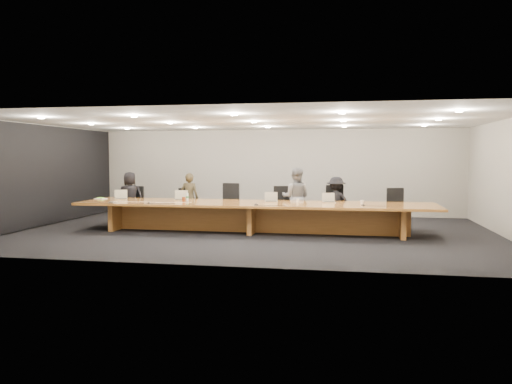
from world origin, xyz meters
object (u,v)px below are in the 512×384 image
at_px(person_a, 130,197).
at_px(laptop_e, 329,198).
at_px(person_d, 336,202).
at_px(chair_mid_left, 228,204).
at_px(water_bottle, 187,197).
at_px(paper_cup_far, 362,202).
at_px(mic_center, 256,204).
at_px(laptop_d, 271,197).
at_px(mic_left, 149,203).
at_px(person_b, 190,198).
at_px(chair_mid_right, 282,206).
at_px(paper_cup_near, 298,200).
at_px(chair_far_right, 398,208).
at_px(av_box, 113,202).
at_px(chair_far_left, 134,204).
at_px(laptop_a, 121,194).
at_px(chair_left, 185,206).
at_px(person_c, 296,197).
at_px(amber_mug, 184,199).
at_px(mic_right, 363,205).
at_px(laptop_b, 181,195).
at_px(chair_right, 332,206).

bearing_deg(person_a, laptop_e, 153.08).
bearing_deg(person_d, chair_mid_left, 6.99).
bearing_deg(water_bottle, person_a, 153.01).
xyz_separation_m(laptop_e, paper_cup_far, (0.81, -0.20, -0.08)).
xyz_separation_m(water_bottle, mic_center, (1.99, -0.79, -0.09)).
bearing_deg(person_d, mic_center, 51.05).
distance_m(laptop_d, mic_left, 3.09).
bearing_deg(laptop_e, person_b, 156.07).
distance_m(laptop_e, paper_cup_far, 0.84).
xyz_separation_m(chair_mid_left, laptop_d, (1.38, -0.94, 0.29)).
xyz_separation_m(chair_mid_right, laptop_e, (1.30, -0.77, 0.31)).
bearing_deg(paper_cup_near, chair_mid_right, 122.55).
distance_m(chair_far_right, laptop_e, 2.02).
relative_size(person_b, av_box, 8.51).
bearing_deg(water_bottle, chair_far_left, 151.55).
xyz_separation_m(chair_mid_right, person_d, (1.46, 0.08, 0.12)).
bearing_deg(laptop_a, chair_mid_right, -14.19).
height_order(laptop_d, mic_center, laptop_d).
distance_m(chair_left, person_d, 4.25).
bearing_deg(paper_cup_near, chair_far_left, 169.50).
bearing_deg(person_c, mic_center, 68.94).
bearing_deg(amber_mug, person_c, 20.73).
height_order(laptop_a, mic_left, laptop_a).
xyz_separation_m(person_b, laptop_d, (2.51, -1.00, 0.15)).
bearing_deg(mic_right, av_box, -176.27).
bearing_deg(laptop_e, laptop_b, 168.39).
bearing_deg(amber_mug, av_box, -154.53).
height_order(chair_far_left, av_box, chair_far_left).
distance_m(chair_far_left, chair_right, 5.73).
relative_size(person_c, water_bottle, 7.86).
relative_size(person_b, laptop_e, 4.59).
bearing_deg(laptop_b, laptop_e, -13.70).
distance_m(chair_right, paper_cup_near, 1.25).
xyz_separation_m(person_a, mic_right, (6.61, -1.54, 0.03)).
xyz_separation_m(person_c, laptop_e, (0.93, -0.78, 0.07)).
xyz_separation_m(person_c, av_box, (-4.44, -1.84, -0.04)).
xyz_separation_m(person_a, amber_mug, (2.03, -1.17, 0.07)).
relative_size(paper_cup_far, mic_center, 0.70).
bearing_deg(mic_right, laptop_e, 141.64).
height_order(laptop_e, amber_mug, laptop_e).
distance_m(laptop_b, laptop_e, 3.94).
bearing_deg(paper_cup_near, mic_left, -165.01).
distance_m(person_d, mic_right, 1.66).
bearing_deg(water_bottle, mic_center, -21.63).
bearing_deg(chair_far_right, chair_right, 164.94).
distance_m(chair_far_right, laptop_d, 3.42).
height_order(person_d, water_bottle, person_d).
distance_m(person_d, amber_mug, 4.07).
bearing_deg(paper_cup_far, laptop_b, 177.30).
bearing_deg(laptop_a, mic_right, -30.30).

